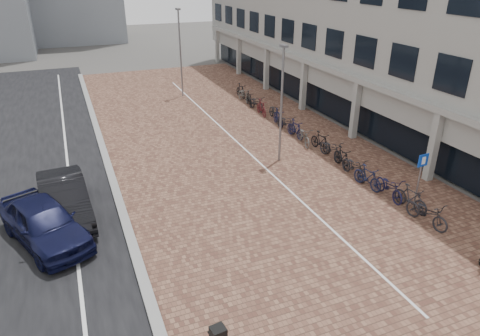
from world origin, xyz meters
name	(u,v)px	position (x,y,z in m)	size (l,w,h in m)	color
ground	(308,275)	(0.00, 0.00, 0.00)	(140.00, 140.00, 0.00)	#474442
plaza_brick	(233,142)	(2.00, 12.00, 0.01)	(14.50, 42.00, 0.04)	brown
street_asphalt	(25,173)	(-9.00, 12.00, 0.01)	(8.00, 50.00, 0.03)	black
curb	(106,160)	(-5.10, 12.00, 0.07)	(0.35, 42.00, 0.14)	gray
lane_line	(68,166)	(-7.00, 12.00, 0.02)	(0.12, 44.00, 0.00)	white
parking_line	(236,141)	(2.20, 12.00, 0.04)	(0.10, 30.00, 0.00)	white
car_navy	(44,222)	(-7.94, 5.32, 0.82)	(1.93, 4.80, 1.64)	black
car_dark	(64,199)	(-7.20, 6.89, 0.81)	(1.72, 4.94, 1.63)	black
parking_sign	(420,173)	(6.29, 2.11, 1.67)	(0.52, 0.11, 2.49)	slate
lamp_near	(281,107)	(3.28, 8.65, 2.93)	(0.12, 0.12, 5.86)	gray
lamp_far	(180,54)	(1.89, 22.57, 3.22)	(0.12, 0.12, 6.43)	slate
bike_row	(303,133)	(5.82, 10.65, 0.52)	(1.43, 21.44, 1.05)	black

